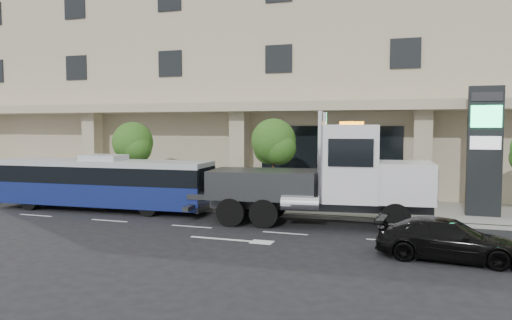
{
  "coord_description": "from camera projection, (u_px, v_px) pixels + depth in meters",
  "views": [
    {
      "loc": [
        5.03,
        -19.96,
        4.2
      ],
      "look_at": [
        -2.37,
        2.0,
        2.57
      ],
      "focal_mm": 35.0,
      "sensor_mm": 36.0,
      "label": 1
    }
  ],
  "objects": [
    {
      "name": "ground",
      "position": [
        295.0,
        226.0,
        20.76
      ],
      "size": [
        120.0,
        120.0,
        0.0
      ],
      "primitive_type": "plane",
      "color": "black",
      "rests_on": "ground"
    },
    {
      "name": "sidewalk",
      "position": [
        319.0,
        206.0,
        25.48
      ],
      "size": [
        120.0,
        6.0,
        0.15
      ],
      "primitive_type": "cube",
      "color": "gray",
      "rests_on": "ground"
    },
    {
      "name": "curb",
      "position": [
        305.0,
        216.0,
        22.65
      ],
      "size": [
        120.0,
        0.3,
        0.15
      ],
      "primitive_type": "cube",
      "color": "gray",
      "rests_on": "ground"
    },
    {
      "name": "convention_center",
      "position": [
        350.0,
        42.0,
        34.64
      ],
      "size": [
        60.0,
        17.6,
        20.0
      ],
      "color": "tan",
      "rests_on": "ground"
    },
    {
      "name": "tree_left",
      "position": [
        133.0,
        145.0,
        27.11
      ],
      "size": [
        2.27,
        2.2,
        4.22
      ],
      "color": "#422B19",
      "rests_on": "sidewalk"
    },
    {
      "name": "tree_mid",
      "position": [
        274.0,
        144.0,
        24.56
      ],
      "size": [
        2.28,
        2.2,
        4.38
      ],
      "color": "#422B19",
      "rests_on": "sidewalk"
    },
    {
      "name": "city_bus",
      "position": [
        104.0,
        182.0,
        24.5
      ],
      "size": [
        10.94,
        2.81,
        2.75
      ],
      "rotation": [
        0.0,
        0.0,
        0.05
      ],
      "color": "black",
      "rests_on": "ground"
    },
    {
      "name": "tow_truck",
      "position": [
        329.0,
        179.0,
        20.83
      ],
      "size": [
        10.5,
        3.57,
        4.75
      ],
      "rotation": [
        0.0,
        0.0,
        0.11
      ],
      "color": "#2D3033",
      "rests_on": "ground"
    },
    {
      "name": "black_sedan",
      "position": [
        448.0,
        239.0,
        15.53
      ],
      "size": [
        4.5,
        2.07,
        1.27
      ],
      "primitive_type": "imported",
      "rotation": [
        0.0,
        0.0,
        1.5
      ],
      "color": "black",
      "rests_on": "ground"
    },
    {
      "name": "signage_pylon",
      "position": [
        485.0,
        150.0,
        22.09
      ],
      "size": [
        1.45,
        0.55,
        5.77
      ],
      "rotation": [
        0.0,
        0.0,
        0.01
      ],
      "color": "black",
      "rests_on": "sidewalk"
    }
  ]
}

